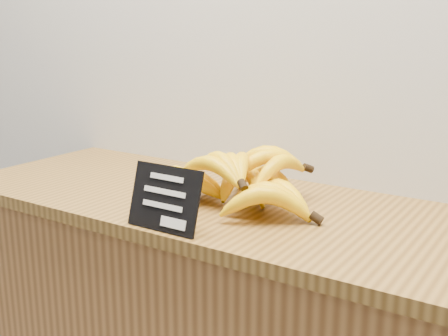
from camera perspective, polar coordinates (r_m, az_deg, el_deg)
counter_top at (r=1.32m, az=1.19°, el=-4.00°), size 1.45×0.54×0.03m
chalkboard_sign at (r=1.12m, az=-6.07°, el=-3.09°), size 0.16×0.04×0.13m
banana_pile at (r=1.27m, az=1.11°, el=-1.45°), size 0.49×0.36×0.12m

